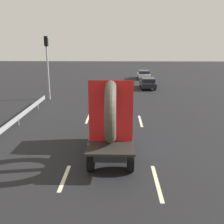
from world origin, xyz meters
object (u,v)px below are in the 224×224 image
distant_sedan (148,83)px  traffic_light (47,59)px  oncoming_car (144,74)px  flatbed_truck (112,119)px

distant_sedan → traffic_light: (-10.05, -6.17, 3.14)m
traffic_light → oncoming_car: traffic_light is taller
distant_sedan → oncoming_car: bearing=88.1°
oncoming_car → traffic_light: bearing=-126.0°
distant_sedan → traffic_light: traffic_light is taller
distant_sedan → oncoming_car: size_ratio=1.01×
flatbed_truck → oncoming_car: 26.81m
flatbed_truck → distant_sedan: 18.89m
flatbed_truck → traffic_light: (-6.29, 12.31, 2.04)m
distant_sedan → oncoming_car: distant_sedan is taller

